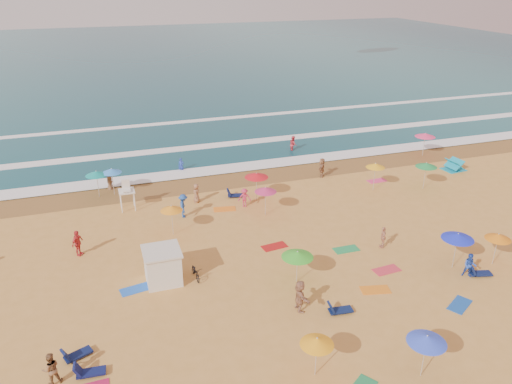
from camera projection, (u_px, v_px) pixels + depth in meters
name	position (u px, v px, depth m)	size (l,w,h in m)	color
ground	(255.00, 251.00, 33.18)	(220.00, 220.00, 0.00)	gold
ocean	(132.00, 59.00, 106.06)	(220.00, 140.00, 0.18)	#0C4756
wet_sand	(211.00, 182.00, 44.02)	(220.00, 220.00, 0.00)	olive
surf_foam	(191.00, 150.00, 51.64)	(200.00, 18.70, 0.05)	white
cabana	(163.00, 267.00, 29.60)	(2.00, 2.00, 2.00)	silver
cabana_roof	(161.00, 251.00, 29.17)	(2.20, 2.20, 0.12)	silver
bicycle	(196.00, 272.00, 30.12)	(0.56, 1.60, 0.84)	black
lifeguard_stand	(127.00, 197.00, 38.62)	(1.20, 1.20, 2.10)	white
beach_umbrellas	(248.00, 222.00, 32.43)	(53.84, 27.39, 0.81)	green
loungers	(387.00, 262.00, 31.57)	(38.33, 19.63, 0.34)	#0D1745
towels	(308.00, 269.00, 31.20)	(26.57, 22.32, 0.03)	#BA174A
popup_tents	(508.00, 192.00, 40.50)	(2.80, 15.78, 1.20)	#C52B4F
beachgoers	(216.00, 220.00, 35.49)	(39.96, 27.09, 2.14)	tan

